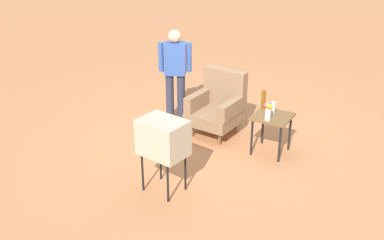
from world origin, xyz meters
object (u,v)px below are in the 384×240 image
(armchair, at_px, (218,105))
(tv_on_stand, at_px, (163,138))
(side_table, at_px, (272,121))
(bottle_tall_amber, at_px, (264,99))
(flower_vase, at_px, (268,111))
(person_standing, at_px, (175,70))
(bottle_short_clear, at_px, (273,108))
(soda_can_blue, at_px, (269,107))

(armchair, xyz_separation_m, tv_on_stand, (0.19, -1.94, 0.28))
(armchair, xyz_separation_m, side_table, (1.04, -0.22, 0.03))
(bottle_tall_amber, height_order, flower_vase, bottle_tall_amber)
(side_table, height_order, bottle_tall_amber, bottle_tall_amber)
(armchair, bearing_deg, bottle_tall_amber, -1.61)
(person_standing, bearing_deg, tv_on_stand, -62.13)
(armchair, distance_m, side_table, 1.06)
(armchair, xyz_separation_m, bottle_short_clear, (1.02, -0.17, 0.22))
(soda_can_blue, bearing_deg, tv_on_stand, -111.39)
(armchair, height_order, side_table, armchair)
(side_table, bearing_deg, armchair, 167.80)
(side_table, relative_size, bottle_short_clear, 3.10)
(tv_on_stand, height_order, bottle_short_clear, tv_on_stand)
(flower_vase, bearing_deg, armchair, 158.04)
(tv_on_stand, height_order, bottle_tall_amber, tv_on_stand)
(soda_can_blue, xyz_separation_m, bottle_tall_amber, (-0.12, 0.05, 0.09))
(bottle_tall_amber, bearing_deg, person_standing, 176.11)
(flower_vase, bearing_deg, person_standing, 165.16)
(side_table, distance_m, tv_on_stand, 1.93)
(tv_on_stand, relative_size, bottle_tall_amber, 3.43)
(tv_on_stand, relative_size, bottle_short_clear, 5.15)
(person_standing, relative_size, soda_can_blue, 13.44)
(flower_vase, bearing_deg, side_table, 87.77)
(bottle_tall_amber, xyz_separation_m, flower_vase, (0.23, -0.39, -0.00))
(side_table, xyz_separation_m, tv_on_stand, (-0.84, -1.72, 0.25))
(person_standing, relative_size, bottle_short_clear, 8.20)
(tv_on_stand, xyz_separation_m, bottle_tall_amber, (0.61, 1.92, -0.01))
(soda_can_blue, relative_size, bottle_short_clear, 0.61)
(bottle_tall_amber, bearing_deg, bottle_short_clear, -33.55)
(tv_on_stand, distance_m, person_standing, 2.31)
(person_standing, xyz_separation_m, bottle_short_clear, (1.90, -0.26, -0.22))
(bottle_tall_amber, distance_m, flower_vase, 0.45)
(side_table, relative_size, flower_vase, 2.34)
(person_standing, distance_m, bottle_short_clear, 1.93)
(bottle_short_clear, bearing_deg, person_standing, 172.28)
(side_table, xyz_separation_m, soda_can_blue, (-0.11, 0.15, 0.15))
(bottle_short_clear, bearing_deg, flower_vase, -87.35)
(armchair, relative_size, bottle_short_clear, 5.30)
(side_table, bearing_deg, person_standing, 170.65)
(side_table, distance_m, bottle_short_clear, 0.20)
(tv_on_stand, height_order, person_standing, person_standing)
(bottle_tall_amber, bearing_deg, side_table, -40.64)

